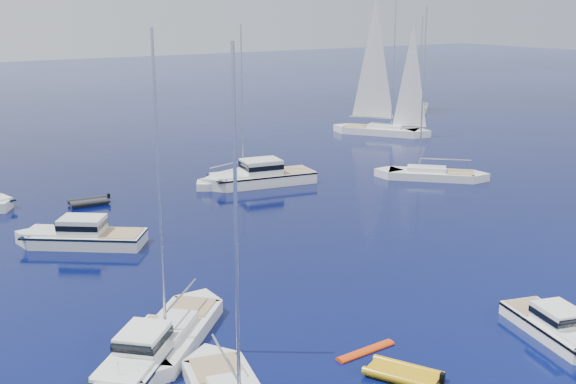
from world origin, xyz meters
name	(u,v)px	position (x,y,z in m)	size (l,w,h in m)	color
motor_cruiser_near	(558,338)	(-4.19, 0.39, 0.00)	(2.34, 7.66, 2.01)	white
motor_cruiser_left	(143,366)	(-22.58, 9.04, 0.00)	(2.57, 8.40, 2.21)	white
motor_cruiser_centre	(259,185)	(-0.38, 35.54, 0.00)	(3.48, 11.37, 2.98)	white
motor_cruiser_far_l	(81,245)	(-19.52, 27.57, 0.00)	(2.96, 9.67, 2.54)	silver
sailboat_mid_r	(431,179)	(14.48, 28.52, 0.00)	(2.93, 11.28, 16.58)	white
sailboat_mid_l	(174,340)	(-20.28, 10.62, 0.00)	(2.78, 10.69, 15.71)	silver
sailboat_centre	(236,182)	(-1.67, 37.64, 0.00)	(2.64, 10.16, 14.94)	white
sailboat_sails_r	(381,134)	(26.32, 49.68, 0.00)	(3.47, 13.36, 19.64)	white
sailboat_sails_far	(419,110)	(45.45, 63.07, 0.00)	(2.64, 10.15, 14.91)	silver
tender_yellow	(403,379)	(-13.38, 1.60, 0.00)	(1.94, 3.51, 0.95)	#D29B0C
tender_grey_far	(89,205)	(-15.71, 37.37, 0.00)	(1.86, 3.34, 0.95)	black
kayak_orange	(366,352)	(-13.17, 4.48, 0.00)	(0.56, 3.31, 0.30)	#DD3C0A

